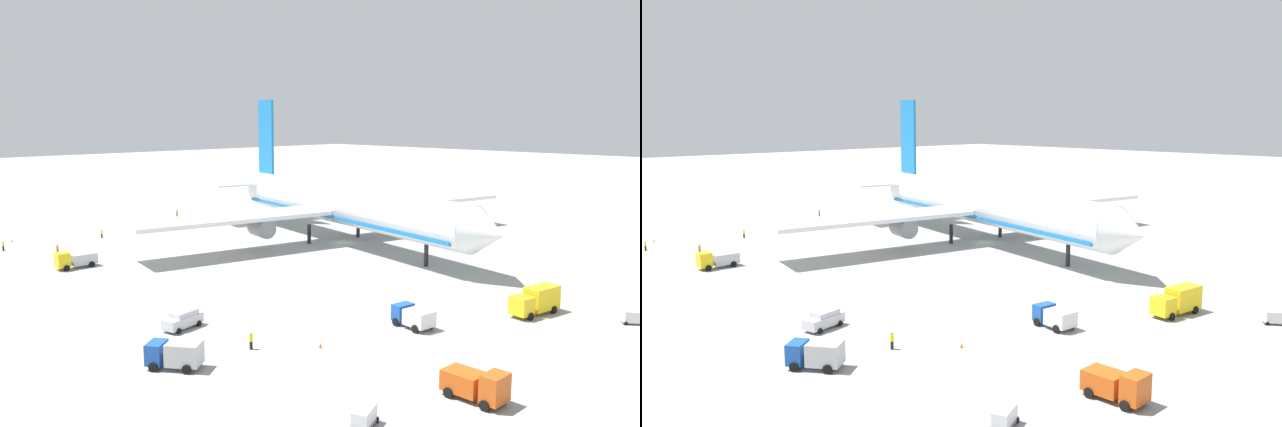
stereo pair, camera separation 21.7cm
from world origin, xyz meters
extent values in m
plane|color=#9E9E99|center=(0.00, 0.00, 0.00)|extent=(600.00, 600.00, 0.00)
cylinder|color=silver|center=(0.00, 0.00, 7.10)|extent=(63.31, 18.65, 7.13)
cone|color=silver|center=(33.80, -6.35, 7.10)|extent=(6.89, 7.92, 6.99)
cone|color=silver|center=(-34.50, 6.48, 7.10)|extent=(8.26, 7.97, 6.77)
cube|color=#1972BF|center=(-29.03, 5.45, 18.59)|extent=(5.99, 1.60, 15.85)
cube|color=silver|center=(-28.30, 12.06, 8.52)|extent=(6.38, 11.73, 0.36)
cube|color=silver|center=(-30.74, -0.97, 8.52)|extent=(6.38, 11.73, 0.36)
cube|color=silver|center=(0.80, 21.35, 6.03)|extent=(15.33, 36.19, 0.70)
cylinder|color=slate|center=(0.81, 15.99, 3.90)|extent=(6.51, 4.59, 3.56)
cube|color=silver|center=(-7.00, -20.19, 6.03)|extent=(15.33, 36.19, 0.70)
cylinder|color=slate|center=(-5.05, -15.19, 4.03)|extent=(5.06, 4.08, 3.30)
cylinder|color=black|center=(21.70, -4.08, 1.77)|extent=(0.70, 0.70, 3.53)
cylinder|color=black|center=(-2.07, 6.05, 1.77)|extent=(0.70, 0.70, 3.53)
cylinder|color=black|center=(-4.13, -4.89, 1.77)|extent=(0.70, 0.70, 3.53)
cube|color=#1972BF|center=(0.00, 0.00, 5.14)|extent=(60.76, 17.83, 0.50)
cube|color=yellow|center=(-14.78, -45.87, 1.56)|extent=(2.08, 1.87, 2.23)
cube|color=#B2B2B7|center=(-14.70, -42.59, 1.27)|extent=(2.13, 3.81, 1.63)
cube|color=black|center=(-14.80, -46.51, 2.12)|extent=(1.71, 0.12, 0.98)
cylinder|color=black|center=(-13.76, -45.71, 0.45)|extent=(0.32, 0.91, 0.90)
cylinder|color=black|center=(-15.80, -45.66, 0.45)|extent=(0.32, 0.91, 0.90)
cylinder|color=black|center=(-13.66, -41.83, 0.45)|extent=(0.32, 0.91, 0.90)
cylinder|color=black|center=(-15.70, -41.78, 0.45)|extent=(0.32, 0.91, 0.90)
cube|color=#194CA5|center=(36.89, -28.56, 1.37)|extent=(1.65, 2.54, 1.84)
cube|color=silver|center=(39.39, -28.84, 1.30)|extent=(3.13, 2.71, 1.71)
cube|color=black|center=(36.41, -28.51, 1.83)|extent=(0.30, 2.02, 0.81)
cylinder|color=black|center=(36.90, -29.77, 0.45)|extent=(0.93, 0.40, 0.90)
cylinder|color=black|center=(37.16, -27.38, 0.45)|extent=(0.93, 0.40, 0.90)
cylinder|color=black|center=(39.86, -30.10, 0.45)|extent=(0.93, 0.40, 0.90)
cylinder|color=black|center=(40.13, -27.71, 0.45)|extent=(0.93, 0.40, 0.90)
cube|color=#BF4C14|center=(55.27, -39.70, 1.61)|extent=(1.62, 2.40, 2.32)
cube|color=#BF4C14|center=(52.41, -39.74, 1.32)|extent=(3.32, 2.42, 1.73)
cube|color=black|center=(55.83, -39.69, 2.19)|extent=(0.10, 2.00, 1.02)
cylinder|color=black|center=(55.10, -38.51, 0.45)|extent=(0.90, 0.31, 0.90)
cylinder|color=black|center=(55.13, -40.89, 0.45)|extent=(0.90, 0.31, 0.90)
cylinder|color=black|center=(51.70, -38.56, 0.45)|extent=(0.90, 0.31, 0.90)
cylinder|color=black|center=(51.73, -40.93, 0.45)|extent=(0.90, 0.31, 0.90)
cube|color=yellow|center=(45.14, -17.18, 1.50)|extent=(2.48, 2.37, 2.11)
cube|color=yellow|center=(45.65, -13.46, 1.82)|extent=(2.79, 4.57, 2.74)
cube|color=black|center=(45.04, -17.90, 2.03)|extent=(1.86, 0.34, 0.93)
cylinder|color=black|center=(46.26, -17.13, 0.45)|extent=(0.42, 0.93, 0.90)
cylinder|color=black|center=(44.07, -16.82, 0.45)|extent=(0.42, 0.93, 0.90)
cylinder|color=black|center=(46.87, -12.72, 0.45)|extent=(0.42, 0.93, 0.90)
cylinder|color=black|center=(44.68, -12.42, 0.45)|extent=(0.42, 0.93, 0.90)
cube|color=#194CA5|center=(29.15, -54.97, 1.44)|extent=(2.58, 2.74, 1.97)
cube|color=#B2B2B7|center=(31.30, -53.35, 1.49)|extent=(3.86, 3.70, 2.08)
cube|color=black|center=(28.73, -55.28, 1.93)|extent=(1.22, 1.59, 0.87)
cylinder|color=black|center=(29.96, -55.80, 0.45)|extent=(0.90, 0.78, 0.90)
cylinder|color=black|center=(28.58, -53.96, 0.45)|extent=(0.90, 0.78, 0.90)
cylinder|color=black|center=(32.51, -53.88, 0.45)|extent=(0.90, 0.78, 0.90)
cylinder|color=black|center=(31.13, -52.04, 0.45)|extent=(0.90, 0.78, 0.90)
cube|color=silver|center=(21.26, -47.32, 0.87)|extent=(2.89, 4.99, 1.10)
cube|color=silver|center=(21.20, -47.09, 1.70)|extent=(2.32, 3.31, 0.55)
cylinder|color=black|center=(22.52, -48.61, 0.32)|extent=(0.36, 0.67, 0.64)
cylinder|color=black|center=(20.72, -49.04, 0.32)|extent=(0.36, 0.67, 0.64)
cylinder|color=black|center=(21.80, -45.60, 0.32)|extent=(0.36, 0.67, 0.64)
cylinder|color=black|center=(20.00, -46.03, 0.32)|extent=(0.36, 0.67, 0.64)
cube|color=#595B60|center=(50.35, -49.74, 0.28)|extent=(2.41, 3.22, 0.15)
cylinder|color=#333338|center=(49.68, -48.12, 0.28)|extent=(0.30, 0.58, 0.08)
cube|color=silver|center=(50.35, -49.74, 0.95)|extent=(2.10, 2.74, 1.20)
cylinder|color=black|center=(49.28, -48.99, 0.20)|extent=(0.26, 0.42, 0.40)
cylinder|color=black|center=(50.57, -48.45, 0.20)|extent=(0.26, 0.42, 0.40)
cube|color=gray|center=(54.96, -9.89, 0.28)|extent=(3.03, 2.74, 0.15)
cube|color=silver|center=(54.96, -9.89, 0.92)|extent=(2.60, 2.37, 1.15)
cylinder|color=black|center=(53.71, -9.93, 0.20)|extent=(0.39, 0.33, 0.40)
cylinder|color=black|center=(54.53, -11.06, 0.20)|extent=(0.39, 0.33, 0.40)
cube|color=#595B60|center=(-48.85, 26.61, 0.28)|extent=(2.69, 2.56, 0.15)
cylinder|color=#333338|center=(-49.99, 25.68, 0.28)|extent=(0.52, 0.44, 0.08)
cube|color=silver|center=(-48.85, 26.61, 0.90)|extent=(2.32, 2.22, 1.10)
cylinder|color=black|center=(-49.10, 25.51, 0.20)|extent=(0.39, 0.35, 0.40)
cylinder|color=black|center=(-49.98, 26.59, 0.20)|extent=(0.39, 0.35, 0.40)
cylinder|color=black|center=(-47.72, 26.63, 0.20)|extent=(0.39, 0.35, 0.40)
cylinder|color=black|center=(-48.61, 27.71, 0.20)|extent=(0.39, 0.35, 0.40)
cylinder|color=black|center=(-35.56, -29.88, 0.40)|extent=(0.45, 0.45, 0.79)
cylinder|color=yellow|center=(-35.56, -29.88, 1.09)|extent=(0.56, 0.56, 0.60)
sphere|color=#8C6647|center=(-35.56, -29.88, 1.50)|extent=(0.22, 0.22, 0.22)
cylinder|color=#3F3F47|center=(-26.86, -41.81, 0.40)|extent=(0.43, 0.43, 0.80)
cylinder|color=orange|center=(-26.86, -41.81, 1.09)|extent=(0.54, 0.54, 0.60)
sphere|color=#8C6647|center=(-26.86, -41.81, 1.50)|extent=(0.22, 0.22, 0.22)
cylinder|color=black|center=(31.53, -45.83, 0.43)|extent=(0.43, 0.43, 0.86)
cylinder|color=yellow|center=(31.53, -45.83, 1.18)|extent=(0.53, 0.53, 0.64)
sphere|color=#8C6647|center=(31.53, -45.83, 1.62)|extent=(0.23, 0.23, 0.23)
cylinder|color=#3F3F47|center=(-48.74, -5.37, 0.42)|extent=(0.33, 0.33, 0.84)
cylinder|color=orange|center=(-48.74, -5.37, 1.16)|extent=(0.41, 0.41, 0.63)
sphere|color=tan|center=(-48.74, -5.37, 1.59)|extent=(0.23, 0.23, 0.23)
cylinder|color=black|center=(-35.83, -47.60, 0.44)|extent=(0.44, 0.44, 0.88)
cylinder|color=yellow|center=(-35.83, -47.60, 1.21)|extent=(0.55, 0.55, 0.66)
sphere|color=beige|center=(-35.83, -47.60, 1.66)|extent=(0.24, 0.24, 0.24)
cone|color=orange|center=(-28.16, 33.29, 0.28)|extent=(0.36, 0.36, 0.55)
cone|color=orange|center=(-21.29, -43.21, 0.28)|extent=(0.36, 0.36, 0.55)
cone|color=orange|center=(-42.91, -43.86, 0.28)|extent=(0.36, 0.36, 0.55)
cone|color=orange|center=(36.05, -40.55, 0.28)|extent=(0.36, 0.36, 0.55)
camera|label=1|loc=(80.72, -83.40, 23.07)|focal=36.13mm
camera|label=2|loc=(80.87, -83.24, 23.07)|focal=36.13mm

